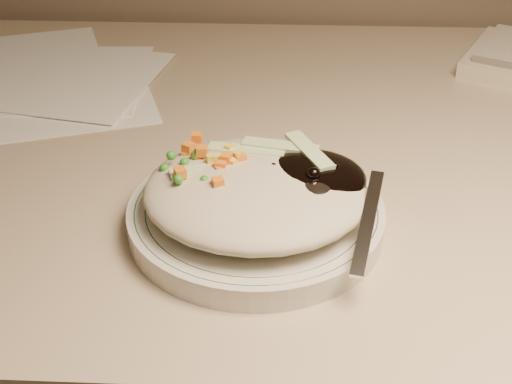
{
  "coord_description": "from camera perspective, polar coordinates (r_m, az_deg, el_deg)",
  "views": [
    {
      "loc": [
        -0.09,
        0.7,
        1.11
      ],
      "look_at": [
        -0.11,
        1.21,
        0.78
      ],
      "focal_mm": 50.0,
      "sensor_mm": 36.0,
      "label": 1
    }
  ],
  "objects": [
    {
      "name": "plate_rim",
      "position": [
        0.62,
        -0.0,
        -1.24
      ],
      "size": [
        0.21,
        0.21,
        0.0
      ],
      "color": "#144723",
      "rests_on": "plate"
    },
    {
      "name": "papers",
      "position": [
        0.95,
        -18.64,
        8.54
      ],
      "size": [
        0.43,
        0.39,
        0.0
      ],
      "color": "white",
      "rests_on": "desk"
    },
    {
      "name": "plate",
      "position": [
        0.62,
        0.0,
        -2.0
      ],
      "size": [
        0.22,
        0.22,
        0.02
      ],
      "primitive_type": "cylinder",
      "color": "silver",
      "rests_on": "desk"
    },
    {
      "name": "meal",
      "position": [
        0.61,
        0.41,
        0.4
      ],
      "size": [
        0.2,
        0.19,
        0.05
      ],
      "color": "#B0A88E",
      "rests_on": "plate"
    },
    {
      "name": "desk",
      "position": [
        0.89,
        7.79,
        -7.14
      ],
      "size": [
        1.4,
        0.7,
        0.74
      ],
      "color": "tan",
      "rests_on": "ground"
    }
  ]
}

